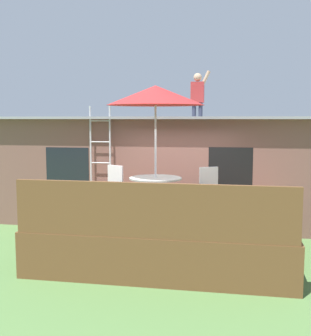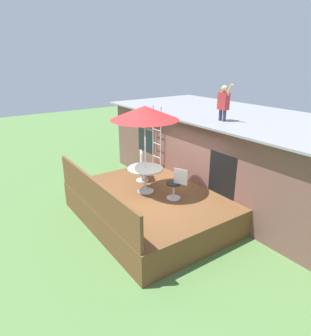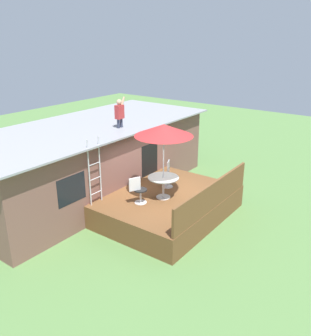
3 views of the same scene
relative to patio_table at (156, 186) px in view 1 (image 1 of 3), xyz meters
name	(u,v)px [view 1 (image 1 of 3)]	position (x,y,z in m)	size (l,w,h in m)	color
ground_plane	(169,253)	(0.26, 0.07, -1.39)	(40.00, 40.00, 0.00)	#567F42
house	(188,166)	(0.25, 3.66, 0.00)	(10.50, 4.50, 2.75)	brown
deck	(169,234)	(0.26, 0.07, -0.99)	(4.66, 3.69, 0.80)	brown
deck_railing	(152,211)	(0.26, -1.73, -0.14)	(4.56, 0.08, 0.90)	brown
patio_table	(156,186)	(0.00, 0.00, 0.00)	(1.04, 1.04, 0.74)	silver
patio_umbrella	(156,95)	(0.00, 0.00, 1.76)	(1.90, 1.90, 2.54)	silver
step_ladder	(100,152)	(-1.62, 1.54, 0.51)	(0.52, 0.04, 2.20)	silver
person_figure	(198,92)	(0.61, 2.40, 1.97)	(0.47, 0.20, 1.11)	#33384C
patio_chair_left	(120,188)	(-0.83, 0.40, -0.13)	(0.59, 0.44, 0.92)	silver
patio_chair_right	(203,190)	(0.90, 0.44, -0.13)	(0.59, 0.44, 0.92)	silver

